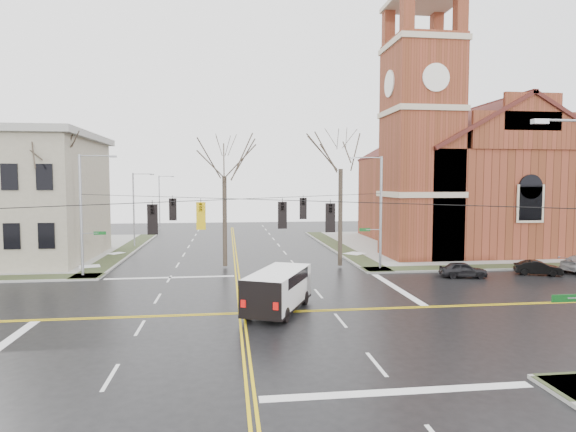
{
  "coord_description": "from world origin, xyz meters",
  "views": [
    {
      "loc": [
        -0.72,
        -25.72,
        7.08
      ],
      "look_at": [
        3.3,
        6.0,
        4.84
      ],
      "focal_mm": 30.0,
      "sensor_mm": 36.0,
      "label": 1
    }
  ],
  "objects": [
    {
      "name": "tree_nw_far",
      "position": [
        -14.44,
        14.11,
        8.9
      ],
      "size": [
        4.0,
        4.0,
        12.31
      ],
      "color": "#31271F",
      "rests_on": "ground"
    },
    {
      "name": "parked_car_a",
      "position": [
        16.71,
        7.84,
        0.58
      ],
      "size": [
        3.6,
        1.94,
        1.16
      ],
      "primitive_type": "imported",
      "rotation": [
        0.0,
        0.0,
        1.4
      ],
      "color": "black",
      "rests_on": "ground"
    },
    {
      "name": "sidewalks",
      "position": [
        0.0,
        0.0,
        0.08
      ],
      "size": [
        80.0,
        80.0,
        0.17
      ],
      "color": "gray",
      "rests_on": "ground"
    },
    {
      "name": "streetlight_north_b",
      "position": [
        -10.65,
        48.0,
        4.47
      ],
      "size": [
        2.3,
        0.2,
        8.0
      ],
      "color": "gray",
      "rests_on": "ground"
    },
    {
      "name": "streetlight_north_a",
      "position": [
        -10.65,
        28.0,
        4.47
      ],
      "size": [
        2.3,
        0.2,
        8.0
      ],
      "color": "gray",
      "rests_on": "ground"
    },
    {
      "name": "cargo_van",
      "position": [
        2.1,
        0.36,
        1.32
      ],
      "size": [
        4.47,
        6.24,
        2.23
      ],
      "rotation": [
        0.0,
        0.0,
        -0.42
      ],
      "color": "white",
      "rests_on": "ground"
    },
    {
      "name": "tree_nw_near",
      "position": [
        -0.94,
        14.15,
        8.1
      ],
      "size": [
        4.0,
        4.0,
        11.18
      ],
      "color": "#31271F",
      "rests_on": "ground"
    },
    {
      "name": "traffic_signals",
      "position": [
        -0.0,
        -0.67,
        5.45
      ],
      "size": [
        8.21,
        8.26,
        1.3
      ],
      "color": "black",
      "rests_on": "ground"
    },
    {
      "name": "road_markings",
      "position": [
        0.0,
        0.0,
        0.01
      ],
      "size": [
        100.0,
        100.0,
        0.01
      ],
      "color": "gold",
      "rests_on": "ground"
    },
    {
      "name": "signal_pole_ne",
      "position": [
        11.32,
        11.5,
        4.95
      ],
      "size": [
        2.75,
        0.22,
        9.0
      ],
      "color": "gray",
      "rests_on": "ground"
    },
    {
      "name": "parked_car_b",
      "position": [
        22.85,
        8.0,
        0.55
      ],
      "size": [
        3.52,
        2.4,
        1.1
      ],
      "primitive_type": "imported",
      "rotation": [
        0.0,
        0.0,
        1.16
      ],
      "color": "black",
      "rests_on": "ground"
    },
    {
      "name": "span_wires",
      "position": [
        0.0,
        0.0,
        6.2
      ],
      "size": [
        23.02,
        23.02,
        0.03
      ],
      "color": "black",
      "rests_on": "ground"
    },
    {
      "name": "signal_pole_nw",
      "position": [
        -11.32,
        11.5,
        4.95
      ],
      "size": [
        2.75,
        0.22,
        9.0
      ],
      "color": "gray",
      "rests_on": "ground"
    },
    {
      "name": "church",
      "position": [
        24.76,
        24.78,
        8.43
      ],
      "size": [
        24.28,
        27.48,
        27.5
      ],
      "color": "brown",
      "rests_on": "ground"
    },
    {
      "name": "tree_ne",
      "position": [
        8.59,
        13.22,
        8.73
      ],
      "size": [
        4.0,
        4.0,
        12.07
      ],
      "color": "#31271F",
      "rests_on": "ground"
    },
    {
      "name": "ground",
      "position": [
        0.0,
        0.0,
        0.0
      ],
      "size": [
        120.0,
        120.0,
        0.0
      ],
      "primitive_type": "plane",
      "color": "black",
      "rests_on": "ground"
    }
  ]
}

